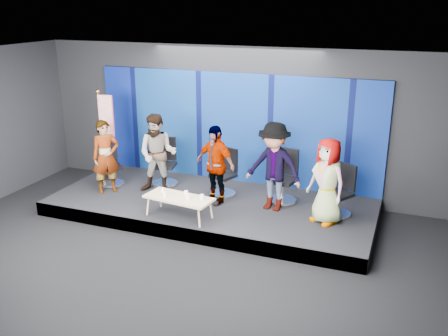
{
  "coord_description": "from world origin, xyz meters",
  "views": [
    {
      "loc": [
        3.94,
        -6.86,
        4.45
      ],
      "look_at": [
        0.34,
        2.4,
        1.12
      ],
      "focal_mm": 40.0,
      "sensor_mm": 36.0,
      "label": 1
    }
  ],
  "objects_px": {
    "panelist_a": "(106,157)",
    "mug_b": "(165,194)",
    "mug_a": "(163,190)",
    "chair_e": "(339,199)",
    "coffee_table": "(179,199)",
    "panelist_c": "(215,165)",
    "chair_a": "(111,171)",
    "chair_c": "(224,180)",
    "mug_e": "(202,197)",
    "mug_d": "(188,197)",
    "chair_d": "(284,185)",
    "flag_stand": "(105,134)",
    "chair_b": "(165,169)",
    "panelist_d": "(274,167)",
    "panelist_e": "(327,181)",
    "mug_c": "(186,193)",
    "panelist_b": "(158,154)"
  },
  "relations": [
    {
      "from": "chair_e",
      "to": "panelist_a",
      "type": "bearing_deg",
      "value": -141.35
    },
    {
      "from": "mug_d",
      "to": "chair_d",
      "type": "bearing_deg",
      "value": 46.66
    },
    {
      "from": "chair_e",
      "to": "coffee_table",
      "type": "distance_m",
      "value": 3.26
    },
    {
      "from": "chair_c",
      "to": "chair_e",
      "type": "relative_size",
      "value": 1.0
    },
    {
      "from": "panelist_a",
      "to": "chair_e",
      "type": "height_order",
      "value": "panelist_a"
    },
    {
      "from": "coffee_table",
      "to": "mug_d",
      "type": "xyz_separation_m",
      "value": [
        0.22,
        -0.03,
        0.09
      ]
    },
    {
      "from": "panelist_d",
      "to": "chair_d",
      "type": "bearing_deg",
      "value": 88.35
    },
    {
      "from": "panelist_d",
      "to": "mug_a",
      "type": "bearing_deg",
      "value": -146.12
    },
    {
      "from": "mug_b",
      "to": "mug_d",
      "type": "height_order",
      "value": "mug_d"
    },
    {
      "from": "chair_c",
      "to": "mug_b",
      "type": "bearing_deg",
      "value": -95.24
    },
    {
      "from": "chair_c",
      "to": "mug_e",
      "type": "distance_m",
      "value": 1.45
    },
    {
      "from": "chair_a",
      "to": "mug_a",
      "type": "height_order",
      "value": "chair_a"
    },
    {
      "from": "panelist_c",
      "to": "mug_a",
      "type": "xyz_separation_m",
      "value": [
        -0.81,
        -0.86,
        -0.39
      ]
    },
    {
      "from": "chair_b",
      "to": "chair_c",
      "type": "xyz_separation_m",
      "value": [
        1.56,
        -0.12,
        -0.02
      ]
    },
    {
      "from": "chair_a",
      "to": "mug_a",
      "type": "xyz_separation_m",
      "value": [
        1.92,
        -1.01,
        0.13
      ]
    },
    {
      "from": "panelist_b",
      "to": "mug_c",
      "type": "xyz_separation_m",
      "value": [
        1.15,
        -0.98,
        -0.43
      ]
    },
    {
      "from": "chair_b",
      "to": "panelist_e",
      "type": "distance_m",
      "value": 4.06
    },
    {
      "from": "chair_c",
      "to": "panelist_d",
      "type": "xyz_separation_m",
      "value": [
        1.24,
        -0.41,
        0.58
      ]
    },
    {
      "from": "mug_a",
      "to": "mug_d",
      "type": "distance_m",
      "value": 0.66
    },
    {
      "from": "panelist_d",
      "to": "mug_e",
      "type": "xyz_separation_m",
      "value": [
        -1.16,
        -1.03,
        -0.45
      ]
    },
    {
      "from": "chair_c",
      "to": "panelist_e",
      "type": "xyz_separation_m",
      "value": [
        2.39,
        -0.67,
        0.51
      ]
    },
    {
      "from": "panelist_e",
      "to": "mug_a",
      "type": "height_order",
      "value": "panelist_e"
    },
    {
      "from": "panelist_e",
      "to": "chair_d",
      "type": "bearing_deg",
      "value": 175.81
    },
    {
      "from": "chair_a",
      "to": "flag_stand",
      "type": "xyz_separation_m",
      "value": [
        -0.19,
        0.14,
        0.84
      ]
    },
    {
      "from": "chair_a",
      "to": "coffee_table",
      "type": "height_order",
      "value": "chair_a"
    },
    {
      "from": "panelist_b",
      "to": "chair_d",
      "type": "distance_m",
      "value": 2.89
    },
    {
      "from": "chair_a",
      "to": "chair_e",
      "type": "xyz_separation_m",
      "value": [
        5.34,
        0.15,
        0.01
      ]
    },
    {
      "from": "chair_c",
      "to": "mug_d",
      "type": "relative_size",
      "value": 10.13
    },
    {
      "from": "chair_b",
      "to": "mug_d",
      "type": "height_order",
      "value": "chair_b"
    },
    {
      "from": "chair_b",
      "to": "panelist_d",
      "type": "xyz_separation_m",
      "value": [
        2.8,
        -0.53,
        0.56
      ]
    },
    {
      "from": "chair_b",
      "to": "panelist_c",
      "type": "relative_size",
      "value": 0.65
    },
    {
      "from": "chair_a",
      "to": "panelist_a",
      "type": "relative_size",
      "value": 0.62
    },
    {
      "from": "chair_a",
      "to": "coffee_table",
      "type": "bearing_deg",
      "value": -71.49
    },
    {
      "from": "chair_b",
      "to": "mug_b",
      "type": "xyz_separation_m",
      "value": [
        0.87,
        -1.69,
        0.11
      ]
    },
    {
      "from": "chair_a",
      "to": "mug_b",
      "type": "height_order",
      "value": "chair_a"
    },
    {
      "from": "chair_a",
      "to": "mug_d",
      "type": "relative_size",
      "value": 9.86
    },
    {
      "from": "chair_e",
      "to": "chair_a",
      "type": "bearing_deg",
      "value": -146.46
    },
    {
      "from": "panelist_b",
      "to": "mug_d",
      "type": "bearing_deg",
      "value": -54.33
    },
    {
      "from": "panelist_a",
      "to": "mug_b",
      "type": "distance_m",
      "value": 2.04
    },
    {
      "from": "chair_c",
      "to": "mug_c",
      "type": "relative_size",
      "value": 10.84
    },
    {
      "from": "panelist_e",
      "to": "mug_c",
      "type": "relative_size",
      "value": 17.53
    },
    {
      "from": "panelist_c",
      "to": "mug_b",
      "type": "height_order",
      "value": "panelist_c"
    },
    {
      "from": "mug_a",
      "to": "mug_b",
      "type": "distance_m",
      "value": 0.25
    },
    {
      "from": "panelist_c",
      "to": "chair_b",
      "type": "bearing_deg",
      "value": 176.35
    },
    {
      "from": "panelist_c",
      "to": "panelist_a",
      "type": "bearing_deg",
      "value": -154.6
    },
    {
      "from": "flag_stand",
      "to": "chair_b",
      "type": "bearing_deg",
      "value": 8.95
    },
    {
      "from": "panelist_a",
      "to": "chair_d",
      "type": "bearing_deg",
      "value": -32.61
    },
    {
      "from": "mug_c",
      "to": "panelist_c",
      "type": "bearing_deg",
      "value": 71.54
    },
    {
      "from": "chair_a",
      "to": "mug_b",
      "type": "relative_size",
      "value": 10.72
    },
    {
      "from": "chair_b",
      "to": "panelist_c",
      "type": "bearing_deg",
      "value": -34.34
    }
  ]
}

